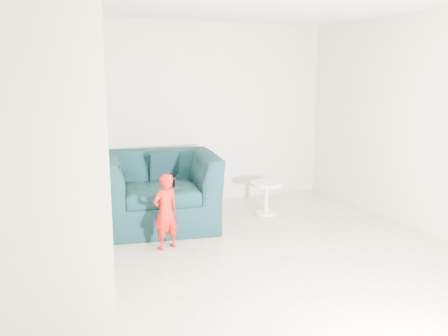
{
  "coord_description": "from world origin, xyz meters",
  "views": [
    {
      "loc": [
        -2.1,
        -3.86,
        1.97
      ],
      "look_at": [
        0.15,
        1.2,
        0.85
      ],
      "focal_mm": 38.0,
      "sensor_mm": 36.0,
      "label": 1
    }
  ],
  "objects_px": {
    "staircase": "(32,190)",
    "side_table": "(266,193)",
    "toddler": "(166,212)",
    "armchair": "(160,190)"
  },
  "relations": [
    {
      "from": "staircase",
      "to": "side_table",
      "type": "bearing_deg",
      "value": 22.33
    },
    {
      "from": "toddler",
      "to": "side_table",
      "type": "distance_m",
      "value": 1.85
    },
    {
      "from": "side_table",
      "to": "armchair",
      "type": "bearing_deg",
      "value": 175.89
    },
    {
      "from": "toddler",
      "to": "staircase",
      "type": "xyz_separation_m",
      "value": [
        -1.38,
        -0.53,
        0.51
      ]
    },
    {
      "from": "toddler",
      "to": "staircase",
      "type": "bearing_deg",
      "value": 4.08
    },
    {
      "from": "side_table",
      "to": "staircase",
      "type": "relative_size",
      "value": 0.13
    },
    {
      "from": "staircase",
      "to": "armchair",
      "type": "bearing_deg",
      "value": 41.3
    },
    {
      "from": "armchair",
      "to": "staircase",
      "type": "xyz_separation_m",
      "value": [
        -1.56,
        -1.37,
        0.47
      ]
    },
    {
      "from": "armchair",
      "to": "staircase",
      "type": "relative_size",
      "value": 0.4
    },
    {
      "from": "toddler",
      "to": "armchair",
      "type": "bearing_deg",
      "value": -119.02
    }
  ]
}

